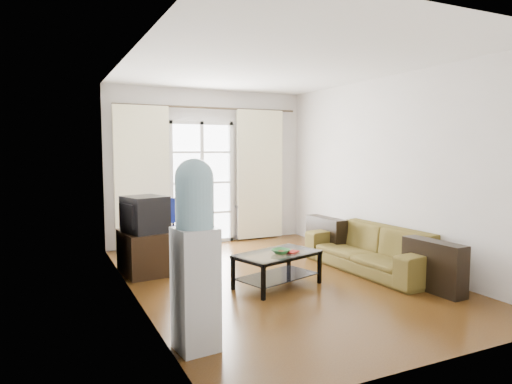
% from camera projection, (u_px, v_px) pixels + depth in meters
% --- Properties ---
extents(floor, '(5.20, 5.20, 0.00)m').
position_uv_depth(floor, '(277.00, 278.00, 5.88)').
color(floor, '#543414').
rests_on(floor, ground).
extents(ceiling, '(5.20, 5.20, 0.00)m').
position_uv_depth(ceiling, '(278.00, 65.00, 5.63)').
color(ceiling, white).
rests_on(ceiling, wall_back).
extents(wall_back, '(3.60, 0.02, 2.70)m').
position_uv_depth(wall_back, '(209.00, 167.00, 8.10)').
color(wall_back, silver).
rests_on(wall_back, floor).
extents(wall_front, '(3.60, 0.02, 2.70)m').
position_uv_depth(wall_front, '(441.00, 190.00, 3.42)').
color(wall_front, silver).
rests_on(wall_front, floor).
extents(wall_left, '(0.02, 5.20, 2.70)m').
position_uv_depth(wall_left, '(133.00, 178.00, 4.99)').
color(wall_left, silver).
rests_on(wall_left, floor).
extents(wall_right, '(0.02, 5.20, 2.70)m').
position_uv_depth(wall_right, '(389.00, 171.00, 6.53)').
color(wall_right, silver).
rests_on(wall_right, floor).
extents(french_door, '(1.16, 0.06, 2.15)m').
position_uv_depth(french_door, '(202.00, 183.00, 8.01)').
color(french_door, white).
rests_on(french_door, wall_back).
extents(curtain_rod, '(3.30, 0.04, 0.04)m').
position_uv_depth(curtain_rod, '(210.00, 108.00, 7.91)').
color(curtain_rod, '#4C3F2D').
rests_on(curtain_rod, wall_back).
extents(curtain_left, '(0.90, 0.07, 2.35)m').
position_uv_depth(curtain_left, '(142.00, 178.00, 7.49)').
color(curtain_left, '#FFFBCD').
rests_on(curtain_left, curtain_rod).
extents(curtain_right, '(0.90, 0.07, 2.35)m').
position_uv_depth(curtain_right, '(260.00, 174.00, 8.41)').
color(curtain_right, '#FFFBCD').
rests_on(curtain_right, curtain_rod).
extents(radiator, '(0.64, 0.12, 0.64)m').
position_uv_depth(radiator, '(252.00, 221.00, 8.44)').
color(radiator, gray).
rests_on(radiator, floor).
extents(sofa, '(2.14, 0.99, 0.61)m').
position_uv_depth(sofa, '(372.00, 249.00, 6.24)').
color(sofa, brown).
rests_on(sofa, floor).
extents(coffee_table, '(1.15, 0.86, 0.41)m').
position_uv_depth(coffee_table, '(277.00, 265.00, 5.51)').
color(coffee_table, silver).
rests_on(coffee_table, floor).
extents(bowl, '(0.37, 0.37, 0.05)m').
position_uv_depth(bowl, '(281.00, 251.00, 5.46)').
color(bowl, '#318942').
rests_on(bowl, coffee_table).
extents(book, '(0.34, 0.35, 0.02)m').
position_uv_depth(book, '(285.00, 253.00, 5.46)').
color(book, maroon).
rests_on(book, coffee_table).
extents(remote, '(0.18, 0.07, 0.02)m').
position_uv_depth(remote, '(289.00, 252.00, 5.49)').
color(remote, black).
rests_on(remote, coffee_table).
extents(tv_stand, '(0.59, 0.82, 0.57)m').
position_uv_depth(tv_stand, '(143.00, 252.00, 6.11)').
color(tv_stand, black).
rests_on(tv_stand, floor).
extents(crt_tv, '(0.62, 0.63, 0.48)m').
position_uv_depth(crt_tv, '(144.00, 214.00, 5.99)').
color(crt_tv, black).
rests_on(crt_tv, tv_stand).
extents(task_chair, '(0.80, 0.80, 0.92)m').
position_uv_depth(task_chair, '(180.00, 241.00, 6.94)').
color(task_chair, black).
rests_on(task_chair, floor).
extents(water_cooler, '(0.37, 0.35, 1.59)m').
position_uv_depth(water_cooler, '(195.00, 251.00, 3.71)').
color(water_cooler, silver).
rests_on(water_cooler, floor).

